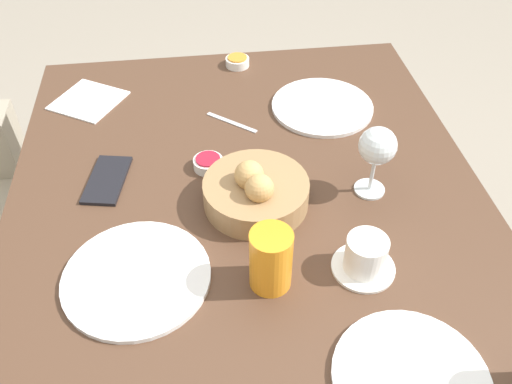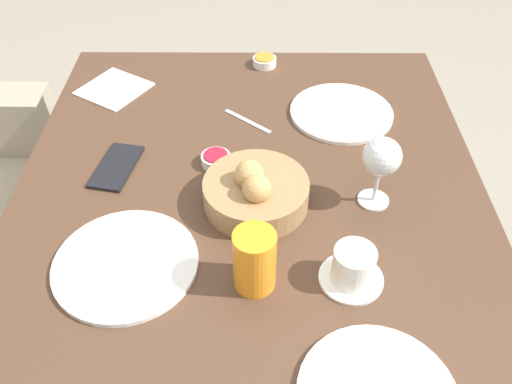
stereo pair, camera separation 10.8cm
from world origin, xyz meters
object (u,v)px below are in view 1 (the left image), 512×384
bread_basket (256,191)px  jam_bowl_honey (237,62)px  plate_near_right (322,106)px  plate_far_center (137,277)px  cell_phone (107,180)px  coffee_cup (365,256)px  juice_glass (271,260)px  wine_glass (377,148)px  plate_near_left (411,379)px  napkin (88,100)px  jam_bowl_berry (208,163)px  spoon_coffee (232,122)px

bread_basket → jam_bowl_honey: size_ratio=3.28×
plate_near_right → plate_far_center: (-0.48, 0.44, 0.00)m
jam_bowl_honey → cell_phone: size_ratio=0.40×
bread_basket → coffee_cup: (-0.19, -0.17, 0.00)m
juice_glass → cell_phone: bearing=44.7°
coffee_cup → wine_glass: bearing=-19.2°
plate_far_center → cell_phone: 0.28m
bread_basket → coffee_cup: bread_basket is taller
plate_far_center → plate_near_left: bearing=-120.8°
wine_glass → napkin: bearing=56.0°
jam_bowl_berry → cell_phone: 0.22m
plate_near_right → napkin: bearing=79.5°
coffee_cup → jam_bowl_berry: (0.32, 0.26, -0.02)m
juice_glass → wine_glass: bearing=-49.2°
plate_near_left → jam_bowl_honey: bearing=9.6°
plate_near_right → plate_far_center: bearing=137.2°
juice_glass → cell_phone: 0.44m
jam_bowl_berry → cell_phone: size_ratio=0.40×
plate_far_center → wine_glass: (0.17, -0.47, 0.11)m
bread_basket → plate_near_left: bearing=-156.0°
plate_near_left → bread_basket: bearing=24.0°
juice_glass → jam_bowl_berry: juice_glass is taller
coffee_cup → juice_glass: bearing=92.3°
wine_glass → napkin: (0.41, 0.61, -0.11)m
bread_basket → coffee_cup: size_ratio=1.84×
spoon_coffee → napkin: 0.38m
juice_glass → jam_bowl_honey: juice_glass is taller
plate_near_right → spoon_coffee: plate_near_right is taller
coffee_cup → spoon_coffee: (0.47, 0.19, -0.03)m
bread_basket → plate_near_right: 0.38m
juice_glass → napkin: (0.62, 0.37, -0.06)m
cell_phone → plate_near_left: bearing=-136.8°
bread_basket → plate_near_right: bearing=-33.4°
cell_phone → plate_near_right: bearing=-68.0°
plate_near_left → cell_phone: 0.71m
plate_far_center → spoon_coffee: bearing=-25.6°
jam_bowl_berry → spoon_coffee: jam_bowl_berry is taller
bread_basket → plate_near_left: (-0.41, -0.18, -0.03)m
bread_basket → cell_phone: (0.11, 0.30, -0.03)m
plate_far_center → napkin: (0.59, 0.14, -0.00)m
jam_bowl_honey → spoon_coffee: size_ratio=0.56×
plate_near_left → spoon_coffee: 0.72m
coffee_cup → spoon_coffee: size_ratio=1.00×
wine_glass → spoon_coffee: size_ratio=1.35×
bread_basket → plate_far_center: 0.29m
cell_phone → napkin: bearing=12.2°
bread_basket → napkin: size_ratio=1.02×
plate_far_center → napkin: size_ratio=1.27×
wine_glass → coffee_cup: wine_glass is taller
plate_near_right → jam_bowl_honey: jam_bowl_honey is taller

